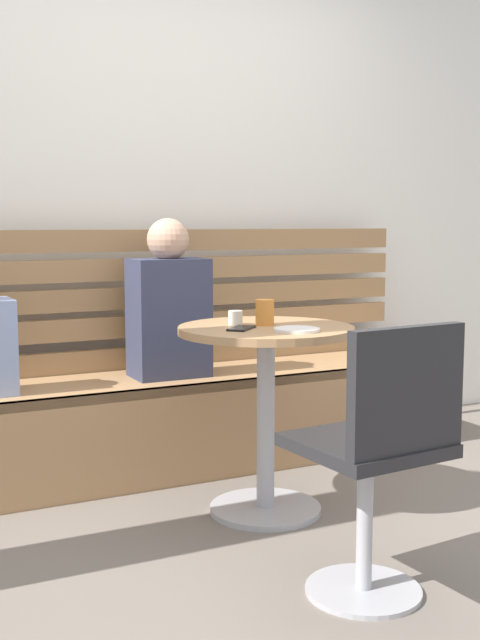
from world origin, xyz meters
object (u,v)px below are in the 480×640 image
person_adult (169,306)px  booth_bench (181,421)px  cup_espresso_small (235,318)px  phone_on_table (241,328)px  cup_tumbler_orange (265,312)px  cafe_table (266,383)px  plate_small (297,330)px  white_chair (380,452)px

person_adult → booth_bench: bearing=13.2°
cup_espresso_small → phone_on_table: (-0.04, -0.13, -0.02)m
person_adult → cup_tumbler_orange: person_adult is taller
booth_bench → cafe_table: cafe_table is taller
cafe_table → person_adult: (-0.13, 0.67, 0.24)m
person_adult → phone_on_table: person_adult is taller
plate_small → phone_on_table: (-0.16, 0.14, -0.00)m
cup_tumbler_orange → phone_on_table: cup_tumbler_orange is taller
person_adult → cup_tumbler_orange: 0.66m
person_adult → plate_small: bearing=-78.9°
cup_espresso_small → phone_on_table: bearing=-107.1°
person_adult → cup_tumbler_orange: bearing=-77.1°
cafe_table → plate_small: size_ratio=4.35×
person_adult → cup_tumbler_orange: (0.15, -0.64, 0.03)m
white_chair → phone_on_table: 0.83m
white_chair → cup_espresso_small: bearing=91.6°
booth_bench → white_chair: white_chair is taller
booth_bench → cafe_table: size_ratio=3.65×
booth_bench → person_adult: size_ratio=3.77×
booth_bench → person_adult: 0.54m
white_chair → person_adult: person_adult is taller
cafe_table → cup_espresso_small: cup_espresso_small is taller
booth_bench → cup_espresso_small: bearing=-91.0°
phone_on_table → cafe_table: bearing=-117.5°
person_adult → plate_small: (0.17, -0.85, -0.01)m
white_chair → cafe_table: bearing=85.9°
booth_bench → cafe_table: 0.75m
person_adult → cup_espresso_small: size_ratio=12.79×
white_chair → cup_tumbler_orange: bearing=85.2°
cafe_table → cup_tumbler_orange: 0.27m
booth_bench → cup_tumbler_orange: size_ratio=27.00×
cup_espresso_small → phone_on_table: 0.14m
booth_bench → person_adult: bearing=-166.8°
booth_bench → plate_small: 1.02m
person_adult → plate_small: person_adult is taller
white_chair → cup_tumbler_orange: size_ratio=8.50×
cafe_table → cup_espresso_small: bearing=131.0°
cafe_table → cup_tumbler_orange: cup_tumbler_orange is taller
plate_small → booth_bench: bearing=97.1°
cup_tumbler_orange → cup_espresso_small: cup_tumbler_orange is taller
white_chair → phone_on_table: bearing=94.9°
booth_bench → cafe_table: (0.07, -0.69, 0.30)m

